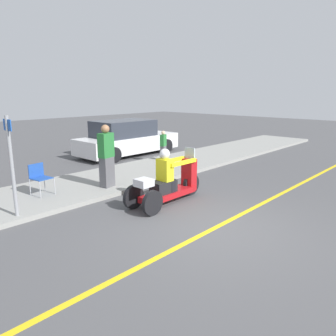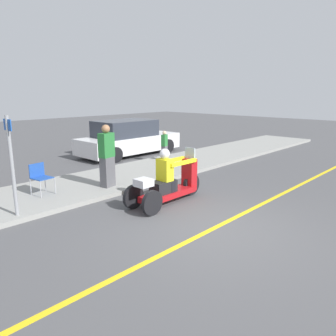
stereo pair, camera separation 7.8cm
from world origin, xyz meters
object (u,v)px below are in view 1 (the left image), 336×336
(spectator_near_curb, at_px, (106,157))
(street_sign, at_px, (12,163))
(motorcycle_trike, at_px, (168,184))
(parked_car_lot_right, at_px, (127,139))
(spectator_mid_group, at_px, (163,146))
(folding_chair_set_back, at_px, (39,176))

(spectator_near_curb, distance_m, street_sign, 2.81)
(motorcycle_trike, relative_size, parked_car_lot_right, 0.51)
(spectator_mid_group, relative_size, parked_car_lot_right, 0.25)
(parked_car_lot_right, bearing_deg, folding_chair_set_back, -151.17)
(parked_car_lot_right, distance_m, street_sign, 8.00)
(motorcycle_trike, xyz_separation_m, spectator_near_curb, (-0.39, 2.02, 0.47))
(parked_car_lot_right, bearing_deg, street_sign, -147.91)
(spectator_mid_group, relative_size, spectator_near_curb, 0.66)
(folding_chair_set_back, distance_m, street_sign, 1.73)
(folding_chair_set_back, height_order, parked_car_lot_right, parked_car_lot_right)
(folding_chair_set_back, relative_size, parked_car_lot_right, 0.17)
(motorcycle_trike, xyz_separation_m, spectator_mid_group, (3.47, 3.48, 0.18))
(street_sign, bearing_deg, spectator_near_curb, 8.04)
(folding_chair_set_back, relative_size, street_sign, 0.37)
(spectator_mid_group, xyz_separation_m, spectator_near_curb, (-3.87, -1.45, 0.30))
(spectator_mid_group, relative_size, folding_chair_set_back, 1.43)
(motorcycle_trike, bearing_deg, parked_car_lot_right, 58.46)
(folding_chair_set_back, distance_m, parked_car_lot_right, 6.46)
(motorcycle_trike, height_order, street_sign, street_sign)
(spectator_near_curb, bearing_deg, folding_chair_set_back, 156.00)
(spectator_mid_group, bearing_deg, spectator_near_curb, -159.40)
(spectator_near_curb, distance_m, parked_car_lot_right, 5.56)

